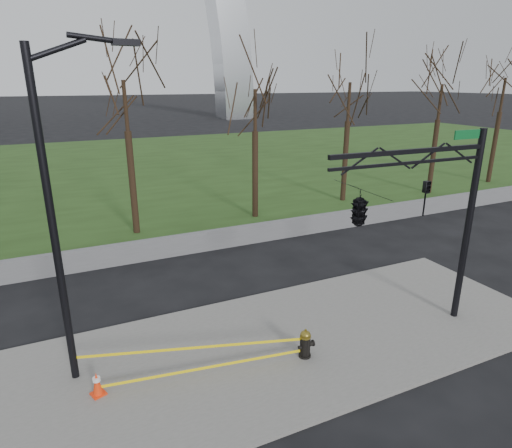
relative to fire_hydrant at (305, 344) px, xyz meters
name	(u,v)px	position (x,y,z in m)	size (l,w,h in m)	color
ground	(266,350)	(-0.76, 0.83, -0.49)	(500.00, 500.00, 0.00)	black
sidewalk	(266,348)	(-0.76, 0.83, -0.44)	(18.00, 6.00, 0.10)	slate
grass_strip	(114,168)	(-0.76, 30.83, -0.46)	(120.00, 40.00, 0.06)	#253E16
guardrail	(185,244)	(-0.76, 8.83, -0.04)	(60.00, 0.30, 0.90)	#59595B
tree_row	(194,148)	(1.04, 12.83, 3.51)	(49.62, 4.00, 7.99)	black
fire_hydrant	(305,344)	(0.00, 0.00, 0.00)	(0.51, 0.34, 0.84)	black
traffic_cone	(97,384)	(-5.29, 0.79, -0.08)	(0.40, 0.40, 0.61)	#FF350D
street_light	(60,201)	(-5.51, 1.76, 4.21)	(2.39, 0.41, 8.21)	black
traffic_signal_mast	(383,204)	(2.23, -0.03, 3.66)	(5.10, 2.50, 6.00)	black
caution_tape	(200,357)	(-2.77, 0.65, 0.00)	(5.72, 1.75, 0.43)	yellow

